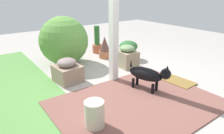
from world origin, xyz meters
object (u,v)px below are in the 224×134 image
Objects in this scene: terracotta_pot_broad at (128,48)px; ceramic_urn at (94,115)px; stone_planter_nearest at (127,57)px; doormat at (177,81)px; dog at (148,74)px; porch_pillar at (114,21)px; stone_planter_mid at (68,71)px; round_shrub at (64,41)px; terracotta_pot_spiky at (105,48)px; terracotta_pot_tall at (97,43)px.

terracotta_pot_broad is 1.27× the size of ceramic_urn.
stone_planter_nearest is 0.82× the size of doormat.
terracotta_pot_broad is at bearing -29.38° from dog.
dog is (-0.70, -0.19, -0.81)m from porch_pillar.
stone_planter_nearest is at bearing -23.03° from dog.
dog reaches higher than terracotta_pot_broad.
stone_planter_mid is at bearing 87.95° from stone_planter_nearest.
round_shrub is at bearing 15.14° from dog.
porch_pillar is 1.09m from dog.
terracotta_pot_spiky reaches higher than dog.
porch_pillar is 1.25m from stone_planter_mid.
terracotta_pot_tall is 2.50m from doormat.
porch_pillar is at bearing -121.04° from stone_planter_mid.
stone_planter_nearest is at bearing -177.04° from terracotta_pot_spiky.
stone_planter_nearest is at bearing -59.26° from porch_pillar.
stone_planter_nearest is 0.96× the size of stone_planter_mid.
stone_planter_mid is 0.95× the size of terracotta_pot_spiky.
dog is 1.28m from ceramic_urn.
porch_pillar is at bearing 152.93° from terracotta_pot_spiky.
ceramic_urn is 1.95m from doormat.
terracotta_pot_spiky is (0.76, -1.35, 0.05)m from stone_planter_mid.
dog is (-1.48, 0.83, 0.03)m from terracotta_pot_broad.
terracotta_pot_tall is at bearing -32.82° from ceramic_urn.
round_shrub is 2.56m from doormat.
stone_planter_mid is 1.55m from terracotta_pot_spiky.
terracotta_pot_spiky is (-0.17, -0.98, -0.29)m from round_shrub.
terracotta_pot_spiky is at bearing -36.79° from ceramic_urn.
round_shrub is at bearing 46.24° from stone_planter_nearest.
ceramic_urn is (-0.31, 1.24, -0.12)m from dog.
stone_planter_mid reaches higher than doormat.
stone_planter_nearest reaches higher than doormat.
stone_planter_mid is at bearing 52.81° from doormat.
round_shrub reaches higher than doormat.
terracotta_pot_broad is (-0.42, -0.41, 0.01)m from terracotta_pot_spiky.
stone_planter_mid is at bearing -12.02° from ceramic_urn.
doormat is at bearing -149.81° from round_shrub.
round_shrub is (1.37, 0.37, -0.57)m from porch_pillar.
doormat is (-0.79, -0.89, -1.10)m from porch_pillar.
round_shrub is at bearing 67.05° from terracotta_pot_broad.
doormat is (-1.18, -0.23, -0.22)m from stone_planter_nearest.
terracotta_pot_tall is at bearing -1.87° from stone_planter_nearest.
stone_planter_nearest is at bearing -50.47° from ceramic_urn.
ceramic_urn is at bearing 164.19° from round_shrub.
stone_planter_nearest is 1.30m from terracotta_pot_tall.
doormat is at bearing -97.52° from dog.
terracotta_pot_tall reaches higher than terracotta_pot_spiky.
dog reaches higher than stone_planter_nearest.
dog is at bearing -140.92° from stone_planter_mid.
doormat is at bearing -172.11° from terracotta_pot_spiky.
porch_pillar is 2.05× the size of round_shrub.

